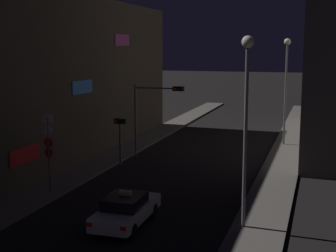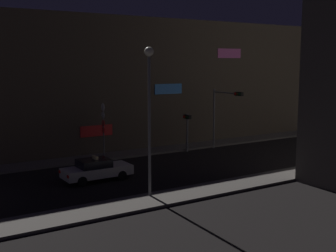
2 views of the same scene
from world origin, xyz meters
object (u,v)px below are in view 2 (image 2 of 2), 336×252
at_px(traffic_light_overhead, 224,107).
at_px(street_lamp_near_block, 149,96).
at_px(traffic_light_left_kerb, 187,124).
at_px(sign_pole_left, 103,125).
at_px(taxi, 96,169).

xyz_separation_m(traffic_light_overhead, street_lamp_near_block, (8.43, -12.19, 1.93)).
bearing_deg(traffic_light_left_kerb, sign_pole_left, -97.89).
height_order(traffic_light_overhead, traffic_light_left_kerb, traffic_light_overhead).
bearing_deg(traffic_light_left_kerb, taxi, -65.52).
height_order(traffic_light_overhead, sign_pole_left, traffic_light_overhead).
height_order(traffic_light_overhead, street_lamp_near_block, street_lamp_near_block).
height_order(traffic_light_left_kerb, sign_pole_left, sign_pole_left).
xyz_separation_m(sign_pole_left, street_lamp_near_block, (10.81, -2.03, 3.02)).
bearing_deg(traffic_light_overhead, street_lamp_near_block, -55.33).
bearing_deg(street_lamp_near_block, taxi, -168.41).
distance_m(taxi, traffic_light_overhead, 13.99).
distance_m(traffic_light_overhead, street_lamp_near_block, 14.94).
xyz_separation_m(traffic_light_overhead, sign_pole_left, (-2.38, -10.15, -1.09)).
height_order(traffic_light_left_kerb, street_lamp_near_block, street_lamp_near_block).
relative_size(taxi, street_lamp_near_block, 0.54).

